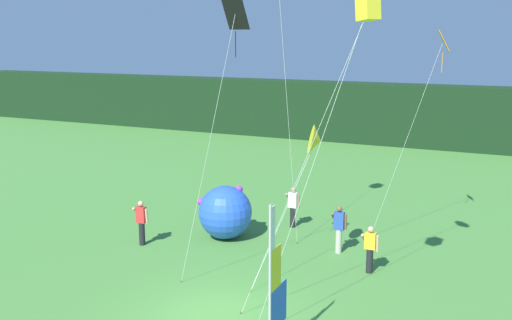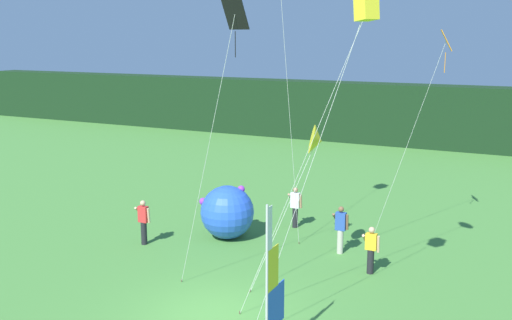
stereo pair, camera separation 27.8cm
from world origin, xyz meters
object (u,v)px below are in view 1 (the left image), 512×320
(person_mid_field, at_px, (370,248))
(kite_orange_diamond_5, at_px, (439,53))
(person_near_banner, at_px, (339,228))
(kite_black_diamond_0, at_px, (232,30))
(person_far_right, at_px, (293,206))
(banner_flag, at_px, (275,285))
(person_far_left, at_px, (142,222))
(kite_yellow_box_1, at_px, (367,9))
(inflatable_balloon, at_px, (225,212))
(kite_yellow_delta_3, at_px, (316,140))

(person_mid_field, xyz_separation_m, kite_orange_diamond_5, (1.21, 3.88, 6.11))
(person_near_banner, bearing_deg, kite_orange_diamond_5, 43.98)
(kite_black_diamond_0, bearing_deg, person_far_right, 96.58)
(banner_flag, height_order, person_far_left, banner_flag)
(person_near_banner, height_order, kite_black_diamond_0, kite_black_diamond_0)
(banner_flag, distance_m, kite_yellow_box_1, 6.77)
(banner_flag, relative_size, kite_yellow_box_1, 0.45)
(person_far_left, relative_size, inflatable_balloon, 0.81)
(person_far_left, relative_size, person_far_right, 1.01)
(inflatable_balloon, xyz_separation_m, kite_yellow_box_1, (6.48, -5.00, 7.12))
(person_mid_field, xyz_separation_m, kite_black_diamond_0, (-3.22, -3.31, 6.87))
(person_mid_field, relative_size, person_far_left, 0.94)
(person_near_banner, height_order, inflatable_balloon, inflatable_balloon)
(banner_flag, bearing_deg, person_far_left, 145.74)
(person_far_left, xyz_separation_m, inflatable_balloon, (2.42, 1.97, 0.13))
(person_near_banner, height_order, person_mid_field, person_near_banner)
(kite_black_diamond_0, distance_m, kite_orange_diamond_5, 8.48)
(person_far_left, bearing_deg, person_near_banner, 18.55)
(person_near_banner, xyz_separation_m, person_mid_field, (1.45, -1.31, -0.09))
(kite_yellow_box_1, bearing_deg, kite_black_diamond_0, 170.05)
(person_far_right, bearing_deg, kite_black_diamond_0, -83.42)
(kite_orange_diamond_5, bearing_deg, inflatable_balloon, -157.72)
(inflatable_balloon, bearing_deg, kite_orange_diamond_5, 22.28)
(person_far_right, relative_size, kite_yellow_box_1, 0.19)
(person_far_right, xyz_separation_m, kite_yellow_box_1, (4.65, -7.31, 7.26))
(person_mid_field, xyz_separation_m, kite_yellow_delta_3, (-1.72, -0.56, 3.49))
(person_far_right, bearing_deg, banner_flag, -70.88)
(person_near_banner, height_order, kite_yellow_delta_3, kite_yellow_delta_3)
(banner_flag, bearing_deg, inflatable_balloon, 125.69)
(person_far_right, bearing_deg, person_far_left, -134.77)
(kite_black_diamond_0, relative_size, kite_yellow_delta_3, 1.77)
(person_far_left, height_order, inflatable_balloon, inflatable_balloon)
(kite_black_diamond_0, bearing_deg, kite_yellow_delta_3, 61.45)
(kite_yellow_box_1, distance_m, kite_yellow_delta_3, 5.67)
(person_mid_field, bearing_deg, kite_yellow_box_1, -80.51)
(person_mid_field, relative_size, kite_orange_diamond_5, 0.20)
(inflatable_balloon, relative_size, kite_yellow_box_1, 0.24)
(person_near_banner, relative_size, person_far_right, 1.04)
(kite_yellow_delta_3, distance_m, kite_orange_diamond_5, 5.93)
(inflatable_balloon, xyz_separation_m, kite_orange_diamond_5, (7.02, 2.88, 5.92))
(person_far_right, bearing_deg, inflatable_balloon, -128.30)
(person_far_left, distance_m, kite_black_diamond_0, 8.77)
(person_far_left, xyz_separation_m, kite_yellow_box_1, (8.90, -3.03, 7.25))
(banner_flag, relative_size, person_mid_field, 2.46)
(person_mid_field, relative_size, kite_yellow_box_1, 0.18)
(person_far_right, xyz_separation_m, kite_black_diamond_0, (0.76, -6.62, 6.82))
(person_far_right, distance_m, inflatable_balloon, 2.95)
(banner_flag, relative_size, kite_black_diamond_0, 0.45)
(inflatable_balloon, distance_m, kite_yellow_delta_3, 5.48)
(inflatable_balloon, distance_m, kite_orange_diamond_5, 9.63)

